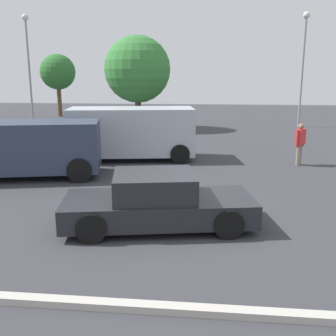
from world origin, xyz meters
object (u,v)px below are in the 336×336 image
sedan_foreground (157,202)px  van_white (131,132)px  light_post_far (28,53)px  light_post_near (304,52)px  dog (149,185)px  pedestrian (300,141)px  suv_dark (26,147)px

sedan_foreground → van_white: bearing=95.0°
light_post_far → light_post_near: bearing=3.4°
dog → light_post_far: (-10.53, 15.34, 4.62)m
van_white → light_post_far: bearing=-58.5°
light_post_near → van_white: bearing=-128.2°
dog → pedestrian: (5.18, 4.34, 0.69)m
van_white → suv_dark: 4.42m
van_white → dog: bearing=97.6°
sedan_foreground → van_white: (-2.05, 7.33, 0.57)m
pedestrian → light_post_near: light_post_near is taller
sedan_foreground → dog: (-0.60, 2.53, -0.31)m
dog → suv_dark: (-4.38, 1.48, 0.78)m
sedan_foreground → light_post_far: bearing=111.3°
suv_dark → light_post_far: 15.65m
sedan_foreground → dog: size_ratio=6.89×
van_white → suv_dark: (-2.93, -3.32, -0.10)m
light_post_near → light_post_far: light_post_near is taller
dog → van_white: bearing=-145.9°
pedestrian → light_post_near: size_ratio=0.22×
sedan_foreground → light_post_far: 21.50m
sedan_foreground → pedestrian: (4.59, 6.88, 0.38)m
light_post_near → dog: bearing=-115.1°
van_white → light_post_near: size_ratio=0.72×
sedan_foreground → light_post_near: size_ratio=0.61×
dog → suv_dark: size_ratio=0.13×
pedestrian → suv_dark: bearing=57.4°
van_white → suv_dark: bearing=39.3°
suv_dark → light_post_near: bearing=-141.6°
sedan_foreground → dog: sedan_foreground is taller
dog → light_post_far: size_ratio=0.09×
light_post_far → van_white: bearing=-49.3°
suv_dark → light_post_near: 19.60m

